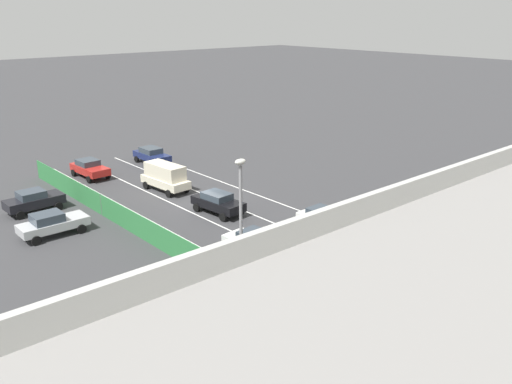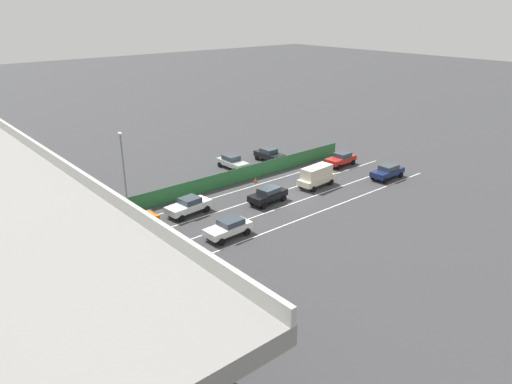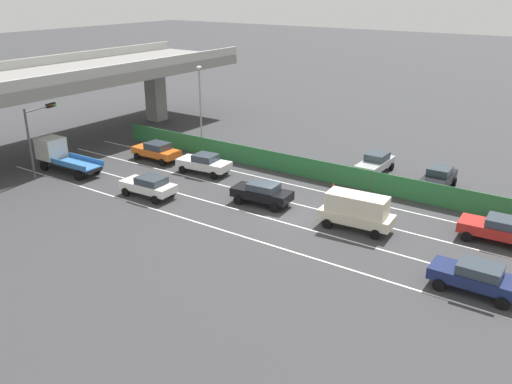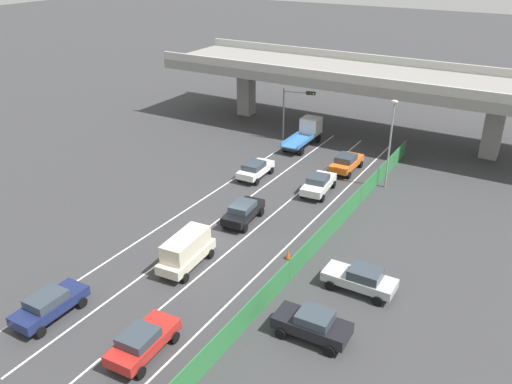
# 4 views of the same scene
# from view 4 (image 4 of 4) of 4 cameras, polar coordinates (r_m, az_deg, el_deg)

# --- Properties ---
(ground_plane) EXTENTS (300.00, 300.00, 0.00)m
(ground_plane) POSITION_cam_4_polar(r_m,az_deg,el_deg) (39.82, -3.21, -4.38)
(ground_plane) COLOR #38383A
(lane_line_left_edge) EXTENTS (0.14, 42.31, 0.01)m
(lane_line_left_edge) POSITION_cam_4_polar(r_m,az_deg,el_deg) (44.57, -6.17, -1.03)
(lane_line_left_edge) COLOR silver
(lane_line_left_edge) RESTS_ON ground
(lane_line_mid_left) EXTENTS (0.14, 42.31, 0.01)m
(lane_line_mid_left) POSITION_cam_4_polar(r_m,az_deg,el_deg) (42.90, -2.69, -2.02)
(lane_line_mid_left) COLOR silver
(lane_line_mid_left) RESTS_ON ground
(lane_line_mid_right) EXTENTS (0.14, 42.31, 0.01)m
(lane_line_mid_right) POSITION_cam_4_polar(r_m,az_deg,el_deg) (41.41, 1.07, -3.07)
(lane_line_mid_right) COLOR silver
(lane_line_mid_right) RESTS_ON ground
(lane_line_right_edge) EXTENTS (0.14, 42.31, 0.01)m
(lane_line_right_edge) POSITION_cam_4_polar(r_m,az_deg,el_deg) (40.13, 5.09, -4.18)
(lane_line_right_edge) COLOR silver
(lane_line_right_edge) RESTS_ON ground
(elevated_overpass) EXTENTS (44.89, 11.12, 7.87)m
(elevated_overpass) POSITION_cam_4_polar(r_m,az_deg,el_deg) (59.73, 11.01, 11.99)
(elevated_overpass) COLOR gray
(elevated_overpass) RESTS_ON ground
(green_fence) EXTENTS (0.10, 38.41, 1.64)m
(green_fence) POSITION_cam_4_polar(r_m,az_deg,el_deg) (39.00, 7.93, -3.90)
(green_fence) COLOR #2D753D
(green_fence) RESTS_ON ground
(car_sedan_red) EXTENTS (2.24, 4.38, 1.62)m
(car_sedan_red) POSITION_cam_4_polar(r_m,az_deg,el_deg) (29.29, -12.16, -15.44)
(car_sedan_red) COLOR red
(car_sedan_red) RESTS_ON ground
(car_sedan_black) EXTENTS (2.28, 4.47, 1.61)m
(car_sedan_black) POSITION_cam_4_polar(r_m,az_deg,el_deg) (40.82, -1.39, -2.09)
(car_sedan_black) COLOR black
(car_sedan_black) RESTS_ON ground
(car_taxi_orange) EXTENTS (2.03, 4.53, 1.64)m
(car_taxi_orange) POSITION_cam_4_polar(r_m,az_deg,el_deg) (50.59, 9.74, 3.19)
(car_taxi_orange) COLOR orange
(car_taxi_orange) RESTS_ON ground
(car_van_cream) EXTENTS (2.31, 4.84, 2.32)m
(car_van_cream) POSITION_cam_4_polar(r_m,az_deg,el_deg) (35.49, -7.55, -6.19)
(car_van_cream) COLOR beige
(car_van_cream) RESTS_ON ground
(car_sedan_navy) EXTENTS (2.03, 4.49, 1.61)m
(car_sedan_navy) POSITION_cam_4_polar(r_m,az_deg,el_deg) (33.26, -21.42, -11.22)
(car_sedan_navy) COLOR navy
(car_sedan_navy) RESTS_ON ground
(car_sedan_white) EXTENTS (2.15, 4.35, 1.57)m
(car_sedan_white) POSITION_cam_4_polar(r_m,az_deg,el_deg) (48.43, -0.09, 2.51)
(car_sedan_white) COLOR white
(car_sedan_white) RESTS_ON ground
(car_hatchback_white) EXTENTS (2.37, 4.67, 1.64)m
(car_hatchback_white) POSITION_cam_4_polar(r_m,az_deg,el_deg) (45.79, 6.76, 0.93)
(car_hatchback_white) COLOR silver
(car_hatchback_white) RESTS_ON ground
(flatbed_truck_blue) EXTENTS (2.29, 6.36, 2.62)m
(flatbed_truck_blue) POSITION_cam_4_polar(r_m,az_deg,el_deg) (57.03, 5.54, 6.51)
(flatbed_truck_blue) COLOR black
(flatbed_truck_blue) RESTS_ON ground
(parked_sedan_dark) EXTENTS (4.25, 2.13, 1.68)m
(parked_sedan_dark) POSITION_cam_4_polar(r_m,az_deg,el_deg) (29.84, 6.12, -13.97)
(parked_sedan_dark) COLOR black
(parked_sedan_dark) RESTS_ON ground
(parked_wagon_silver) EXTENTS (4.51, 2.03, 1.65)m
(parked_wagon_silver) POSITION_cam_4_polar(r_m,az_deg,el_deg) (33.76, 11.25, -9.14)
(parked_wagon_silver) COLOR #B2B5B7
(parked_wagon_silver) RESTS_ON ground
(traffic_light) EXTENTS (3.40, 0.99, 5.75)m
(traffic_light) POSITION_cam_4_polar(r_m,az_deg,el_deg) (56.80, 4.14, 9.35)
(traffic_light) COLOR #47474C
(traffic_light) RESTS_ON ground
(street_lamp) EXTENTS (0.60, 0.36, 7.92)m
(street_lamp) POSITION_cam_4_polar(r_m,az_deg,el_deg) (46.58, 14.34, 5.84)
(street_lamp) COLOR gray
(street_lamp) RESTS_ON ground
(traffic_cone) EXTENTS (0.47, 0.47, 0.66)m
(traffic_cone) POSITION_cam_4_polar(r_m,az_deg,el_deg) (36.61, 3.49, -6.75)
(traffic_cone) COLOR orange
(traffic_cone) RESTS_ON ground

